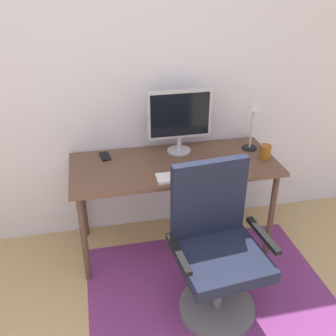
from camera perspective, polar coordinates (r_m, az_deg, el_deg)
wall_back at (r=2.89m, az=-11.74°, el=13.33°), size 6.00×0.10×2.60m
area_rug at (r=2.77m, az=6.47°, el=-18.53°), size 1.64×1.36×0.01m
desk at (r=2.82m, az=0.92°, el=-0.54°), size 1.49×0.64×0.73m
monitor at (r=2.85m, az=1.71°, el=7.53°), size 0.48×0.18×0.48m
keyboard at (r=2.61m, az=2.99°, el=-1.15°), size 0.43×0.13×0.02m
computer_mouse at (r=2.71m, az=8.62°, el=-0.03°), size 0.06×0.10×0.03m
coffee_cup at (r=2.92m, az=14.10°, el=2.31°), size 0.08×0.08×0.11m
cell_phone at (r=2.91m, az=-9.26°, el=1.71°), size 0.08×0.15×0.01m
desk_lamp at (r=2.97m, az=12.39°, el=7.37°), size 0.11×0.11×0.38m
office_chair at (r=2.46m, az=7.11°, el=-12.41°), size 0.61×0.55×0.99m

